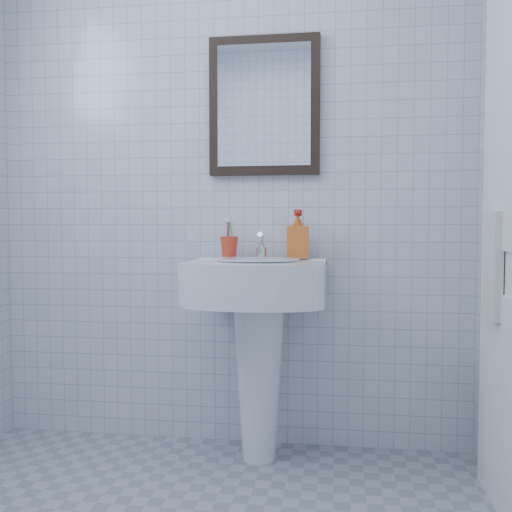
# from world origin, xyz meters

# --- Properties ---
(wall_back) EXTENTS (2.20, 0.02, 2.50)m
(wall_back) POSITION_xyz_m (0.00, 1.20, 1.25)
(wall_back) COLOR silver
(wall_back) RESTS_ON ground
(washbasin) EXTENTS (0.57, 0.42, 0.88)m
(washbasin) POSITION_xyz_m (0.17, 0.99, 0.59)
(washbasin) COLOR white
(washbasin) RESTS_ON ground
(faucet) EXTENTS (0.05, 0.10, 0.12)m
(faucet) POSITION_xyz_m (0.17, 1.09, 0.91)
(faucet) COLOR silver
(faucet) RESTS_ON washbasin
(toothbrush_cup) EXTENTS (0.09, 0.09, 0.10)m
(toothbrush_cup) POSITION_xyz_m (0.02, 1.10, 0.92)
(toothbrush_cup) COLOR red
(toothbrush_cup) RESTS_ON washbasin
(soap_dispenser) EXTENTS (0.10, 0.10, 0.21)m
(soap_dispenser) POSITION_xyz_m (0.33, 1.10, 0.97)
(soap_dispenser) COLOR #C34513
(soap_dispenser) RESTS_ON washbasin
(wall_mirror) EXTENTS (0.50, 0.04, 0.62)m
(wall_mirror) POSITION_xyz_m (0.17, 1.18, 1.55)
(wall_mirror) COLOR black
(wall_mirror) RESTS_ON wall_back
(towel_ring) EXTENTS (0.01, 0.18, 0.18)m
(towel_ring) POSITION_xyz_m (1.06, 0.71, 1.05)
(towel_ring) COLOR silver
(towel_ring) RESTS_ON wall_right
(hand_towel) EXTENTS (0.03, 0.16, 0.38)m
(hand_towel) POSITION_xyz_m (1.04, 0.71, 0.87)
(hand_towel) COLOR white
(hand_towel) RESTS_ON towel_ring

